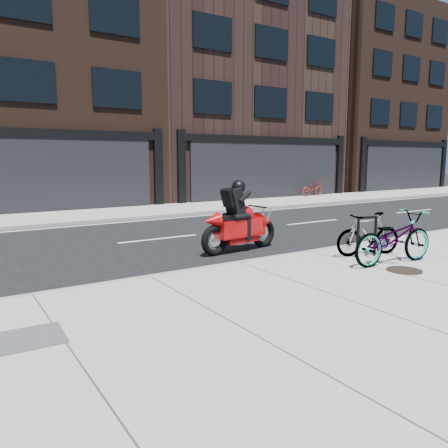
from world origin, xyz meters
TOP-DOWN VIEW (x-y plane):
  - ground at (0.00, 0.00)m, footprint 120.00×120.00m
  - sidewalk_near at (0.00, -5.00)m, footprint 60.00×6.00m
  - sidewalk_far at (0.00, 7.75)m, footprint 60.00×3.50m
  - building_center at (-2.00, 14.50)m, footprint 12.00×10.00m
  - building_mideast at (10.00, 14.50)m, footprint 12.00×10.00m
  - building_east at (22.00, 14.50)m, footprint 10.00×10.00m
  - bike_rack at (2.63, -3.06)m, footprint 0.53×0.15m
  - bicycle_front at (2.55, -3.79)m, footprint 2.11×0.93m
  - bicycle_rear at (2.77, -3.00)m, footprint 1.66×0.85m
  - motorcycle at (1.10, -0.57)m, footprint 2.36×0.68m
  - bicycle_far at (12.79, 9.00)m, footprint 1.72×0.77m
  - manhole_cover at (2.26, -4.27)m, footprint 0.67×0.67m
  - utility_grate at (-4.32, -3.79)m, footprint 0.78×0.78m

SIDE VIEW (x-z plane):
  - ground at x=0.00m, z-range 0.00..0.00m
  - sidewalk_near at x=0.00m, z-range 0.00..0.13m
  - sidewalk_far at x=0.00m, z-range 0.00..0.13m
  - manhole_cover at x=2.26m, z-range 0.13..0.15m
  - utility_grate at x=-4.32m, z-range 0.13..0.15m
  - bicycle_far at x=12.79m, z-range 0.13..1.01m
  - bicycle_rear at x=2.77m, z-range 0.13..1.09m
  - bike_rack at x=2.63m, z-range 0.21..1.11m
  - bicycle_front at x=2.55m, z-range 0.13..1.21m
  - motorcycle at x=1.10m, z-range -0.17..1.60m
  - building_mideast at x=10.00m, z-range 0.00..12.50m
  - building_east at x=22.00m, z-range 0.00..13.00m
  - building_center at x=-2.00m, z-range 0.00..14.50m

